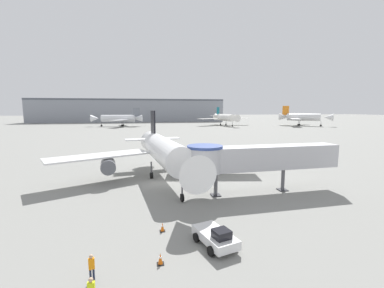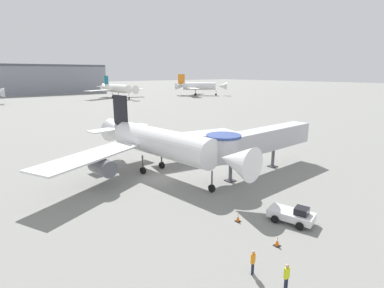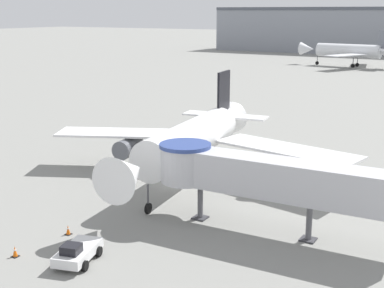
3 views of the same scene
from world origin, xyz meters
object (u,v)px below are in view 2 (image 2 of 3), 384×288
at_px(main_airplane, 159,143).
at_px(background_jet_orange_tail, 199,86).
at_px(jet_bridge, 256,141).
at_px(traffic_cone_apron_front, 277,242).
at_px(traffic_cone_near_nose, 238,218).
at_px(ground_crew_wing_walker, 287,275).
at_px(pushback_tug_white, 292,215).
at_px(ground_crew_marshaller, 253,261).
at_px(background_jet_teal_tail, 117,88).

xyz_separation_m(main_airplane, background_jet_orange_tail, (92.43, 104.33, 1.08)).
relative_size(jet_bridge, traffic_cone_apron_front, 25.04).
relative_size(traffic_cone_near_nose, ground_crew_wing_walker, 0.41).
xyz_separation_m(jet_bridge, background_jet_orange_tail, (82.29, 111.98, 0.91)).
bearing_deg(main_airplane, pushback_tug_white, -90.62).
distance_m(pushback_tug_white, traffic_cone_apron_front, 4.49).
xyz_separation_m(traffic_cone_apron_front, ground_crew_wing_walker, (-3.66, -3.31, 0.69)).
bearing_deg(background_jet_orange_tail, traffic_cone_apron_front, -173.74).
xyz_separation_m(pushback_tug_white, ground_crew_marshaller, (-8.28, -2.55, 0.29)).
height_order(traffic_cone_apron_front, background_jet_teal_tail, background_jet_teal_tail).
xyz_separation_m(main_airplane, traffic_cone_apron_front, (-1.98, -20.18, -3.81)).
height_order(traffic_cone_near_nose, background_jet_teal_tail, background_jet_teal_tail).
height_order(ground_crew_wing_walker, background_jet_orange_tail, background_jet_orange_tail).
distance_m(traffic_cone_near_nose, background_jet_orange_tail, 152.40).
distance_m(main_airplane, ground_crew_marshaller, 22.28).
height_order(jet_bridge, traffic_cone_apron_front, jet_bridge).
xyz_separation_m(pushback_tug_white, background_jet_orange_tail, (90.20, 122.99, 4.53)).
bearing_deg(traffic_cone_apron_front, traffic_cone_near_nose, 83.93).
height_order(traffic_cone_near_nose, background_jet_orange_tail, background_jet_orange_tail).
distance_m(main_airplane, pushback_tug_white, 19.11).
height_order(main_airplane, pushback_tug_white, main_airplane).
bearing_deg(ground_crew_marshaller, background_jet_teal_tail, -126.97).
distance_m(traffic_cone_apron_front, background_jet_orange_tail, 156.33).
xyz_separation_m(traffic_cone_apron_front, traffic_cone_near_nose, (0.49, 4.59, -0.01)).
xyz_separation_m(pushback_tug_white, traffic_cone_near_nose, (-3.72, 3.07, -0.36)).
bearing_deg(main_airplane, ground_crew_marshaller, -113.35).
xyz_separation_m(traffic_cone_near_nose, ground_crew_marshaller, (-4.56, -5.61, 0.65)).
xyz_separation_m(ground_crew_marshaller, background_jet_orange_tail, (98.48, 125.54, 4.24)).
relative_size(traffic_cone_apron_front, background_jet_teal_tail, 0.02).
relative_size(main_airplane, jet_bridge, 1.66).
height_order(main_airplane, ground_crew_wing_walker, main_airplane).
bearing_deg(main_airplane, ground_crew_wing_walker, -110.92).
bearing_deg(traffic_cone_apron_front, main_airplane, 84.40).
relative_size(main_airplane, traffic_cone_near_nose, 42.54).
bearing_deg(background_jet_orange_tail, traffic_cone_near_nose, -174.64).
xyz_separation_m(main_airplane, pushback_tug_white, (2.23, -18.66, -3.45)).
bearing_deg(pushback_tug_white, main_airplane, 80.63).
distance_m(main_airplane, background_jet_orange_tail, 139.39).
relative_size(pushback_tug_white, background_jet_orange_tail, 0.16).
bearing_deg(pushback_tug_white, ground_crew_marshaller, -179.08).
xyz_separation_m(main_airplane, ground_crew_wing_walker, (-5.64, -23.50, -3.12)).
bearing_deg(background_jet_teal_tail, main_airplane, -117.94).
bearing_deg(traffic_cone_near_nose, jet_bridge, 34.34).
xyz_separation_m(pushback_tug_white, background_jet_teal_tail, (44.42, 133.61, 4.23)).
xyz_separation_m(traffic_cone_near_nose, background_jet_orange_tail, (93.92, 119.92, 4.89)).
bearing_deg(jet_bridge, main_airplane, 140.82).
bearing_deg(traffic_cone_apron_front, ground_crew_wing_walker, -137.84).
relative_size(jet_bridge, ground_crew_wing_walker, 10.43).
bearing_deg(traffic_cone_near_nose, pushback_tug_white, -39.50).
relative_size(pushback_tug_white, ground_crew_marshaller, 2.47).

